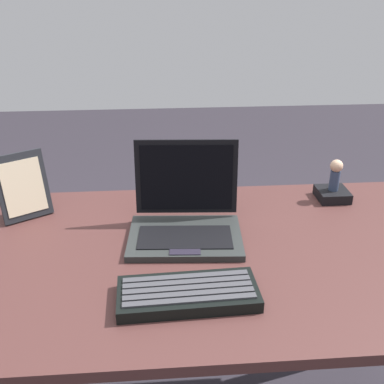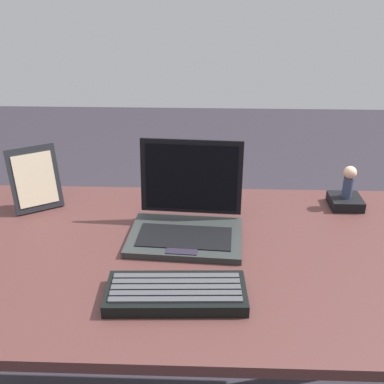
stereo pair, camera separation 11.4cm
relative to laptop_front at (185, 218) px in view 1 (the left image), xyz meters
The scene contains 6 objects.
desk 0.17m from the laptop_front, 84.10° to the right, with size 1.44×0.76×0.73m.
laptop_front is the anchor object (origin of this frame).
external_keyboard 0.28m from the laptop_front, 92.28° to the right, with size 0.31×0.14×0.03m.
photo_frame 0.48m from the laptop_front, 164.11° to the left, with size 0.15×0.11×0.20m.
figurine_stand 0.51m from the laptop_front, 20.31° to the left, with size 0.09×0.09×0.03m, color black.
figurine 0.51m from the laptop_front, 20.31° to the left, with size 0.04×0.04×0.10m.
Camera 1 is at (-0.07, -0.98, 1.38)m, focal length 42.20 mm.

